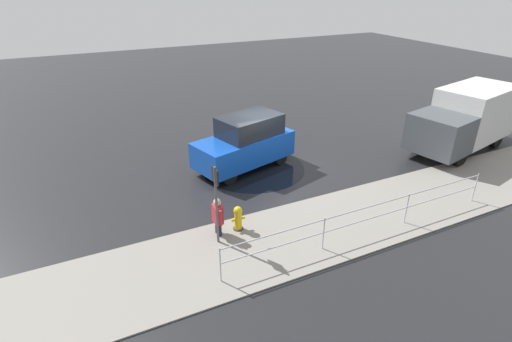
# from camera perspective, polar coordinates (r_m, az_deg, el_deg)

# --- Properties ---
(ground_plane) EXTENTS (60.00, 60.00, 0.00)m
(ground_plane) POSITION_cam_1_polar(r_m,az_deg,el_deg) (15.73, 3.20, 0.44)
(ground_plane) COLOR black
(kerb_strip) EXTENTS (24.00, 3.20, 0.04)m
(kerb_strip) POSITION_cam_1_polar(r_m,az_deg,el_deg) (12.69, 12.37, -7.01)
(kerb_strip) COLOR gray
(kerb_strip) RESTS_ON ground
(moving_hatchback) EXTENTS (4.22, 2.70, 2.06)m
(moving_hatchback) POSITION_cam_1_polar(r_m,az_deg,el_deg) (15.40, -1.53, 4.08)
(moving_hatchback) COLOR blue
(moving_hatchback) RESTS_ON ground
(delivery_truck) EXTENTS (5.70, 3.19, 2.60)m
(delivery_truck) POSITION_cam_1_polar(r_m,az_deg,el_deg) (19.19, 27.74, 6.68)
(delivery_truck) COLOR #474C51
(delivery_truck) RESTS_ON ground
(fire_hydrant) EXTENTS (0.42, 0.31, 0.80)m
(fire_hydrant) POSITION_cam_1_polar(r_m,az_deg,el_deg) (11.84, -2.58, -6.80)
(fire_hydrant) COLOR gold
(fire_hydrant) RESTS_ON ground
(pedestrian) EXTENTS (0.25, 0.57, 1.22)m
(pedestrian) POSITION_cam_1_polar(r_m,az_deg,el_deg) (11.51, -5.50, -6.31)
(pedestrian) COLOR #B2262D
(pedestrian) RESTS_ON ground
(metal_railing) EXTENTS (9.03, 0.04, 1.05)m
(metal_railing) POSITION_cam_1_polar(r_m,az_deg,el_deg) (11.83, 15.72, -6.00)
(metal_railing) COLOR #B7BABF
(metal_railing) RESTS_ON ground
(sign_post) EXTENTS (0.07, 0.44, 2.40)m
(sign_post) POSITION_cam_1_polar(r_m,az_deg,el_deg) (10.73, -5.74, -3.38)
(sign_post) COLOR #4C4C51
(sign_post) RESTS_ON ground
(puddle_patch) EXTENTS (4.03, 4.03, 0.01)m
(puddle_patch) POSITION_cam_1_polar(r_m,az_deg,el_deg) (15.67, -0.41, 0.39)
(puddle_patch) COLOR black
(puddle_patch) RESTS_ON ground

